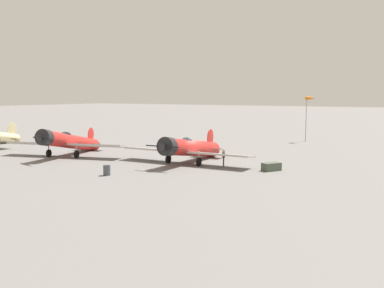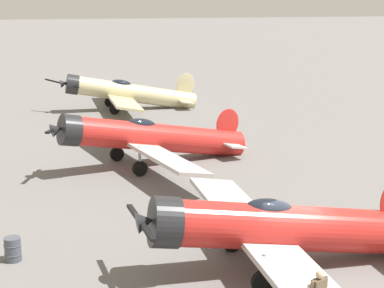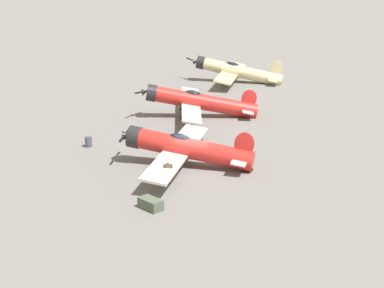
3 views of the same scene
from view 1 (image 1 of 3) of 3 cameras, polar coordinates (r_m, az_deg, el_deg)
ground_plane at (r=42.67m, az=0.00°, el=-2.40°), size 400.00×400.00×0.00m
airplane_foreground at (r=42.01m, az=-0.35°, el=-0.56°), size 13.51×10.45×3.12m
airplane_mid_apron at (r=48.72m, az=-15.88°, el=0.31°), size 13.33×11.25×3.52m
ground_crew_mechanic at (r=40.05m, az=4.18°, el=-1.54°), size 0.40×0.60×1.68m
equipment_crate at (r=38.56m, az=10.39°, el=-2.95°), size 1.58×1.84×0.70m
fuel_drum at (r=36.43m, az=-11.14°, el=-3.39°), size 0.62×0.62×0.87m
windsock_mast at (r=62.46m, az=15.31°, el=5.55°), size 1.81×1.44×6.37m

